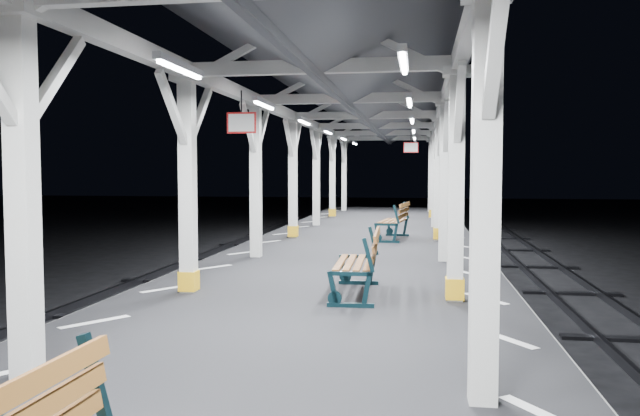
# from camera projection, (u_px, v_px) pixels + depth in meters

# --- Properties ---
(ground) EXTENTS (120.00, 120.00, 0.00)m
(ground) POSITION_uv_depth(u_px,v_px,m) (290.00, 414.00, 7.35)
(ground) COLOR black
(ground) RESTS_ON ground
(platform) EXTENTS (6.00, 50.00, 1.00)m
(platform) POSITION_uv_depth(u_px,v_px,m) (290.00, 372.00, 7.32)
(platform) COLOR black
(platform) RESTS_ON ground
(hazard_stripes_left) EXTENTS (1.00, 48.00, 0.01)m
(hazard_stripes_left) POSITION_uv_depth(u_px,v_px,m) (95.00, 322.00, 7.68)
(hazard_stripes_left) COLOR silver
(hazard_stripes_left) RESTS_ON platform
(hazard_stripes_right) EXTENTS (1.00, 48.00, 0.01)m
(hazard_stripes_right) POSITION_uv_depth(u_px,v_px,m) (506.00, 339.00, 6.91)
(hazard_stripes_right) COLOR silver
(hazard_stripes_right) RESTS_ON platform
(canopy) EXTENTS (5.40, 49.00, 4.65)m
(canopy) POSITION_uv_depth(u_px,v_px,m) (289.00, 21.00, 7.07)
(canopy) COLOR silver
(canopy) RESTS_ON platform
(bench_mid) EXTENTS (0.74, 1.82, 0.98)m
(bench_mid) POSITION_uv_depth(u_px,v_px,m) (362.00, 261.00, 9.31)
(bench_mid) COLOR black
(bench_mid) RESTS_ON platform
(bench_far) EXTENTS (0.91, 1.92, 1.00)m
(bench_far) POSITION_uv_depth(u_px,v_px,m) (396.00, 220.00, 16.93)
(bench_far) COLOR black
(bench_far) RESTS_ON platform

